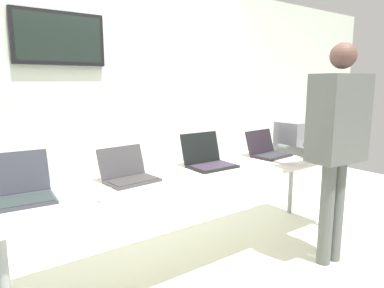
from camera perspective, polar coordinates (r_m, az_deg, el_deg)
The scene contains 10 objects.
ground at distance 3.05m, azimuth 1.55°, elevation -18.88°, with size 8.00×8.00×0.04m, color silver.
back_wall at distance 3.62m, azimuth -9.62°, elevation 6.91°, with size 8.00×0.11×2.51m.
workbench at distance 2.77m, azimuth 1.63°, elevation -5.39°, with size 3.11×0.70×0.77m.
equipment_box at distance 3.69m, azimuth 17.02°, elevation 1.26°, with size 0.42×0.30×0.30m.
laptop_station_0 at distance 2.32m, azimuth -26.21°, elevation -6.73°, with size 0.37×0.38×0.27m.
laptop_station_1 at distance 2.50m, azimuth -10.43°, elevation -4.78°, with size 0.38×0.33×0.23m.
laptop_station_2 at distance 2.89m, azimuth 2.63°, elevation -2.49°, with size 0.38×0.34×0.27m.
laptop_station_3 at distance 3.36m, azimuth 12.27°, elevation -1.01°, with size 0.39×0.33×0.24m.
person at distance 2.92m, azimuth 22.66°, elevation 1.56°, with size 0.48×0.62×1.75m.
coffee_mug at distance 2.10m, azimuth -13.98°, elevation -8.23°, with size 0.07×0.07×0.08m.
Camera 1 is at (-1.64, -2.10, 1.46)m, focal length 32.44 mm.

